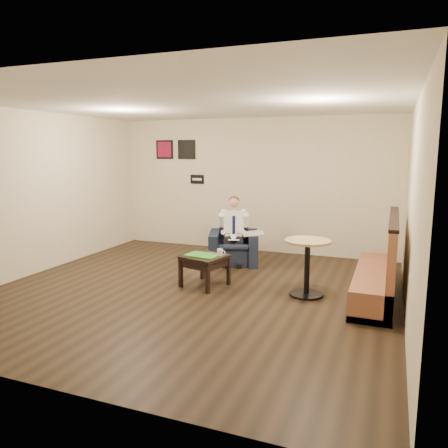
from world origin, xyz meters
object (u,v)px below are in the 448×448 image
(coffee_mug, at_px, (220,252))
(banquette, at_px, (376,257))
(side_table, at_px, (205,271))
(cafe_table, at_px, (307,268))
(seated_man, at_px, (234,233))
(green_folder, at_px, (202,255))
(armchair, at_px, (234,240))
(smartphone, at_px, (214,254))

(coffee_mug, bearing_deg, banquette, 8.57)
(side_table, distance_m, coffee_mug, 0.38)
(coffee_mug, bearing_deg, cafe_table, 1.85)
(coffee_mug, xyz_separation_m, cafe_table, (1.36, 0.04, -0.13))
(seated_man, xyz_separation_m, green_folder, (-0.00, -1.43, -0.10))
(side_table, bearing_deg, banquette, 9.52)
(armchair, bearing_deg, smartphone, -101.93)
(armchair, distance_m, side_table, 1.54)
(armchair, xyz_separation_m, smartphone, (0.17, -1.37, 0.06))
(banquette, bearing_deg, cafe_table, -162.10)
(cafe_table, bearing_deg, coffee_mug, -178.15)
(coffee_mug, relative_size, banquette, 0.05)
(armchair, bearing_deg, green_folder, -107.76)
(seated_man, relative_size, smartphone, 7.79)
(smartphone, relative_size, banquette, 0.07)
(green_folder, distance_m, coffee_mug, 0.28)
(coffee_mug, height_order, cafe_table, cafe_table)
(smartphone, height_order, banquette, banquette)
(seated_man, bearing_deg, banquette, -40.28)
(side_table, bearing_deg, smartphone, 57.83)
(cafe_table, bearing_deg, side_table, -175.63)
(seated_man, xyz_separation_m, smartphone, (0.13, -1.26, -0.10))
(banquette, bearing_deg, coffee_mug, -171.43)
(armchair, relative_size, banquette, 0.39)
(seated_man, height_order, side_table, seated_man)
(armchair, height_order, green_folder, armchair)
(side_table, height_order, cafe_table, cafe_table)
(side_table, relative_size, green_folder, 1.22)
(armchair, xyz_separation_m, side_table, (0.07, -1.53, -0.19))
(green_folder, bearing_deg, seated_man, 89.92)
(banquette, distance_m, cafe_table, 1.00)
(coffee_mug, relative_size, smartphone, 0.68)
(smartphone, bearing_deg, banquette, 31.09)
(coffee_mug, bearing_deg, side_table, -161.12)
(seated_man, xyz_separation_m, cafe_table, (1.63, -1.30, -0.18))
(side_table, relative_size, banquette, 0.26)
(smartphone, xyz_separation_m, cafe_table, (1.49, -0.04, -0.08))
(seated_man, height_order, smartphone, seated_man)
(side_table, bearing_deg, coffee_mug, 18.88)
(seated_man, distance_m, side_table, 1.46)
(side_table, height_order, smartphone, smartphone)
(side_table, height_order, green_folder, green_folder)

